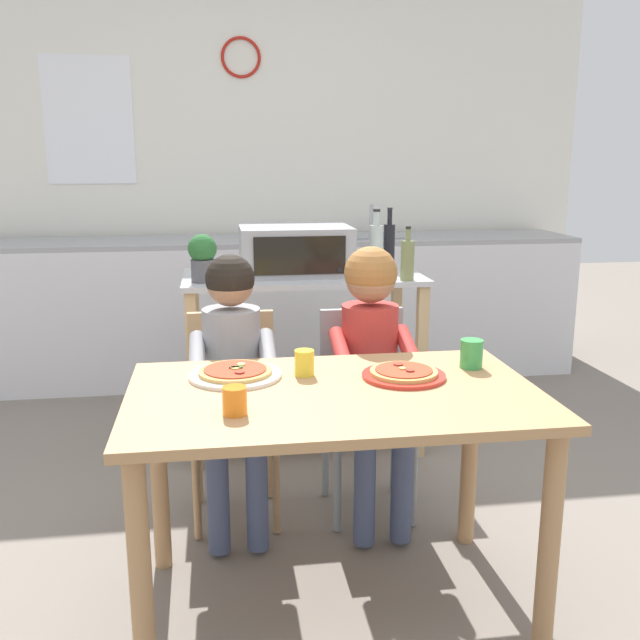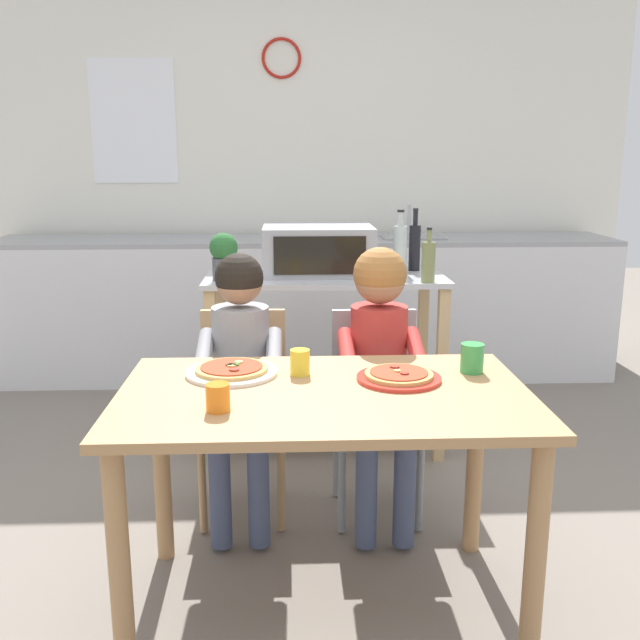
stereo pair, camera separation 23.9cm
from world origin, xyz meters
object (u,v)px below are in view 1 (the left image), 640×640
Objects in this scene: toaster_oven at (295,250)px; dining_chair_left at (233,400)px; kitchen_island_cart at (303,332)px; bottle_squat_spirits at (407,260)px; pizza_plate_red_rimmed at (404,374)px; child_in_grey_shirt at (233,362)px; drinking_cup_green at (471,354)px; potted_herb_plant at (203,256)px; pizza_plate_white at (235,373)px; bottle_slim_sauce at (389,245)px; bottle_tall_green_wine at (376,247)px; dining_table at (334,425)px; drinking_cup_yellow at (304,363)px; dining_chair_right at (365,395)px; child_in_red_shirt at (373,350)px; drinking_cup_orange at (235,401)px.

dining_chair_left is at bearing -115.53° from toaster_oven.
bottle_squat_spirits is (0.46, -0.23, 0.38)m from kitchen_island_cart.
toaster_oven is at bearing 98.95° from pizza_plate_red_rimmed.
child_in_grey_shirt is 3.93× the size of pizza_plate_red_rimmed.
drinking_cup_green is (0.42, -1.18, 0.20)m from kitchen_island_cart.
potted_herb_plant reaches higher than pizza_plate_white.
bottle_slim_sauce reaches higher than pizza_plate_white.
bottle_slim_sauce reaches higher than toaster_oven.
bottle_squat_spirits is 0.80× the size of bottle_tall_green_wine.
child_in_grey_shirt is (-0.29, 0.57, 0.05)m from dining_table.
potted_herb_plant reaches higher than child_in_grey_shirt.
drinking_cup_green is (0.56, 0.00, 0.01)m from drinking_cup_yellow.
dining_chair_right is 3.03× the size of pizza_plate_red_rimmed.
bottle_squat_spirits is 2.97× the size of drinking_cup_yellow.
child_in_grey_shirt is at bearing 178.16° from child_in_red_shirt.
drinking_cup_yellow is (-0.14, -1.19, 0.20)m from kitchen_island_cart.
toaster_oven is 1.43m from dining_table.
dining_table is at bearing -62.71° from child_in_grey_shirt.
toaster_oven reaches higher than pizza_plate_red_rimmed.
child_in_grey_shirt is (-0.00, -0.12, 0.19)m from dining_chair_left.
child_in_red_shirt is (0.53, -0.14, 0.22)m from dining_chair_left.
dining_chair_left is 9.70× the size of drinking_cup_yellow.
bottle_squat_spirits reaches higher than toaster_oven.
pizza_plate_red_rimmed is (-0.19, -1.26, -0.25)m from bottle_tall_green_wine.
kitchen_island_cart is at bearing -39.21° from toaster_oven.
dining_chair_left is 0.57m from pizza_plate_white.
drinking_cup_green is at bearing -49.49° from potted_herb_plant.
drinking_cup_yellow is (-0.31, 0.07, 0.03)m from pizza_plate_red_rimmed.
drinking_cup_green is (-0.04, -0.95, -0.18)m from bottle_squat_spirits.
child_in_grey_shirt is 0.98× the size of child_in_red_shirt.
bottle_tall_green_wine is 0.29× the size of child_in_red_shirt.
child_in_grey_shirt is (-0.82, -0.55, -0.29)m from bottle_squat_spirits.
child_in_red_shirt is 3.61× the size of pizza_plate_white.
child_in_red_shirt reaches higher than dining_chair_left.
bottle_slim_sauce is 1.30m from drinking_cup_green.
drinking_cup_orange reaches higher than dining_table.
dining_chair_left is 2.72× the size of pizza_plate_white.
bottle_squat_spirits is (0.49, -0.26, -0.02)m from toaster_oven.
potted_herb_plant is at bearing 130.51° from drinking_cup_green.
dining_chair_right is at bearing -40.54° from potted_herb_plant.
bottle_slim_sauce is 3.70× the size of drinking_cup_yellow.
bottle_squat_spirits is 1.05m from dining_chair_left.
dining_table is 1.18× the size of child_in_grey_shirt.
dining_chair_left is (-0.29, 0.69, -0.14)m from dining_table.
child_in_grey_shirt reaches higher than pizza_plate_red_rimmed.
bottle_tall_green_wine is at bearing 74.45° from dining_chair_right.
dining_table is 0.76m from dining_chair_left.
potted_herb_plant is (-0.47, -0.14, 0.40)m from kitchen_island_cart.
dining_chair_right is 0.77× the size of child_in_grey_shirt.
dining_chair_left is 0.75× the size of child_in_red_shirt.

